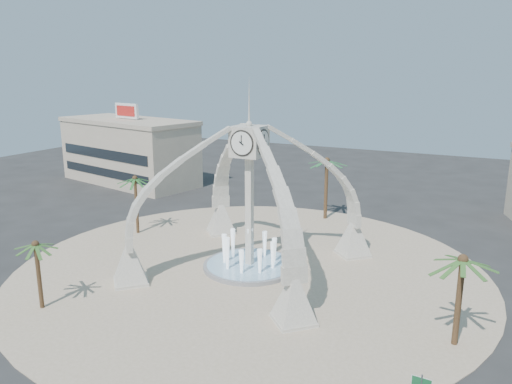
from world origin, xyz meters
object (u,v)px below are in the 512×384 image
at_px(palm_west, 135,179).
at_px(palm_south, 35,245).
at_px(fountain, 250,265).
at_px(palm_east, 463,261).
at_px(palm_north, 327,161).
at_px(clock_tower, 249,196).

relative_size(palm_west, palm_south, 1.20).
height_order(fountain, palm_west, palm_west).
height_order(palm_east, palm_north, palm_north).
height_order(palm_north, palm_south, palm_north).
bearing_deg(clock_tower, palm_south, -126.45).
relative_size(palm_east, palm_north, 0.84).
relative_size(palm_west, palm_north, 0.86).
height_order(palm_west, palm_north, palm_north).
bearing_deg(clock_tower, fountain, 90.00).
height_order(clock_tower, fountain, clock_tower).
relative_size(fountain, palm_east, 1.25).
relative_size(fountain, palm_south, 1.46).
distance_m(fountain, palm_south, 17.22).
bearing_deg(palm_south, palm_east, 16.90).
height_order(fountain, palm_north, palm_north).
bearing_deg(clock_tower, palm_north, 86.96).
height_order(clock_tower, palm_west, clock_tower).
bearing_deg(palm_north, clock_tower, -93.04).
bearing_deg(palm_north, fountain, -93.04).
bearing_deg(fountain, palm_north, 86.96).
bearing_deg(clock_tower, palm_west, 168.11).
xyz_separation_m(palm_west, palm_north, (15.79, 13.92, 0.88)).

